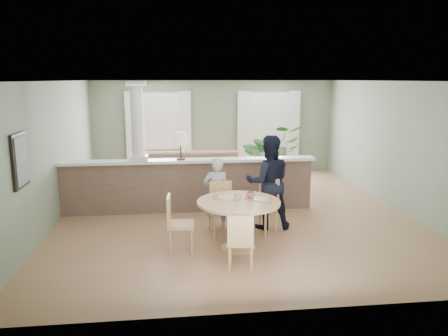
{
  "coord_description": "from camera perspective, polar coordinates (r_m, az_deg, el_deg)",
  "views": [
    {
      "loc": [
        -1.2,
        -8.69,
        2.74
      ],
      "look_at": [
        -0.29,
        -1.0,
        1.15
      ],
      "focal_mm": 35.0,
      "sensor_mm": 36.0,
      "label": 1
    }
  ],
  "objects": [
    {
      "name": "pony_wall",
      "position": [
        9.12,
        -5.2,
        -1.36
      ],
      "size": [
        5.32,
        0.38,
        2.7
      ],
      "color": "brown",
      "rests_on": "ground"
    },
    {
      "name": "houseplant",
      "position": [
        10.66,
        5.84,
        1.23
      ],
      "size": [
        1.89,
        1.78,
        1.68
      ],
      "primitive_type": "imported",
      "rotation": [
        0.0,
        0.0,
        0.39
      ],
      "color": "#2B6B2B",
      "rests_on": "ground"
    },
    {
      "name": "sofa",
      "position": [
        10.71,
        -4.65,
        -0.68
      ],
      "size": [
        3.33,
        1.48,
        0.95
      ],
      "primitive_type": "imported",
      "rotation": [
        0.0,
        0.0,
        -0.06
      ],
      "color": "brown",
      "rests_on": "ground"
    },
    {
      "name": "chair_side",
      "position": [
        7.07,
        -6.24,
        -6.89
      ],
      "size": [
        0.44,
        0.44,
        0.93
      ],
      "rotation": [
        0.0,
        0.0,
        1.51
      ],
      "color": "tan",
      "rests_on": "ground"
    },
    {
      "name": "chair_near",
      "position": [
        6.36,
        2.2,
        -9.29
      ],
      "size": [
        0.46,
        0.46,
        0.86
      ],
      "rotation": [
        0.0,
        0.0,
        2.95
      ],
      "color": "tan",
      "rests_on": "ground"
    },
    {
      "name": "chair_far_boy",
      "position": [
        7.82,
        -0.3,
        -4.94
      ],
      "size": [
        0.45,
        0.45,
        0.94
      ],
      "rotation": [
        0.0,
        0.0,
        0.06
      ],
      "color": "tan",
      "rests_on": "ground"
    },
    {
      "name": "man_person",
      "position": [
        8.08,
        5.82,
        -1.85
      ],
      "size": [
        0.87,
        0.69,
        1.74
      ],
      "primitive_type": "imported",
      "rotation": [
        0.0,
        0.0,
        3.11
      ],
      "color": "black",
      "rests_on": "ground"
    },
    {
      "name": "chair_far_man",
      "position": [
        7.95,
        5.39,
        -4.54
      ],
      "size": [
        0.63,
        0.63,
        0.98
      ],
      "rotation": [
        0.0,
        0.0,
        -0.78
      ],
      "color": "tan",
      "rests_on": "ground"
    },
    {
      "name": "child_person",
      "position": [
        8.07,
        -1.01,
        -3.3
      ],
      "size": [
        0.49,
        0.32,
        1.34
      ],
      "primitive_type": "imported",
      "rotation": [
        0.0,
        0.0,
        3.14
      ],
      "color": "#9C9CA1",
      "rests_on": "ground"
    },
    {
      "name": "dining_table",
      "position": [
        7.09,
        1.96,
        -5.6
      ],
      "size": [
        1.35,
        1.35,
        0.92
      ],
      "rotation": [
        0.0,
        0.0,
        -0.15
      ],
      "color": "tan",
      "rests_on": "ground"
    },
    {
      "name": "room_shell",
      "position": [
        9.44,
        0.45,
        5.92
      ],
      "size": [
        7.02,
        8.02,
        2.71
      ],
      "color": "gray",
      "rests_on": "ground"
    },
    {
      "name": "ground",
      "position": [
        9.19,
        1.1,
        -5.78
      ],
      "size": [
        8.0,
        8.0,
        0.0
      ],
      "primitive_type": "plane",
      "color": "#A87D58",
      "rests_on": "ground"
    }
  ]
}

